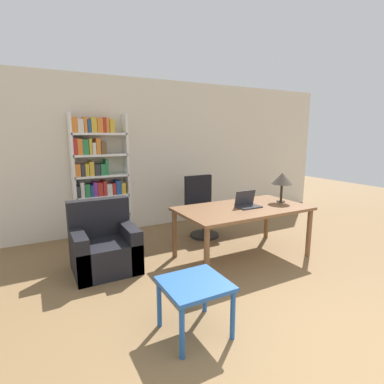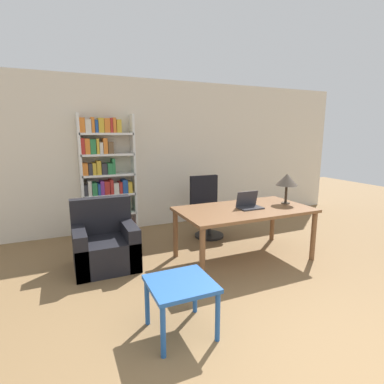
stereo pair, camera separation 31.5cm
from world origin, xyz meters
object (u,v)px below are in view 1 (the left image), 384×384
at_px(desk, 243,213).
at_px(bookshelf, 98,181).
at_px(armchair, 104,248).
at_px(office_chair, 202,209).
at_px(laptop, 247,203).
at_px(table_lamp, 282,179).
at_px(side_table_blue, 195,290).

relative_size(desk, bookshelf, 0.89).
bearing_deg(bookshelf, armchair, -99.71).
relative_size(office_chair, armchair, 1.16).
xyz_separation_m(armchair, bookshelf, (0.23, 1.32, 0.67)).
height_order(laptop, office_chair, office_chair).
height_order(office_chair, armchair, office_chair).
distance_m(desk, office_chair, 1.10).
height_order(table_lamp, bookshelf, bookshelf).
xyz_separation_m(laptop, office_chair, (-0.10, 1.09, -0.31)).
bearing_deg(laptop, office_chair, 95.01).
xyz_separation_m(desk, side_table_blue, (-1.41, -1.15, -0.25)).
xyz_separation_m(desk, office_chair, (-0.03, 1.08, -0.19)).
xyz_separation_m(laptop, side_table_blue, (-1.48, -1.14, -0.37)).
bearing_deg(desk, office_chair, 91.56).
distance_m(side_table_blue, armchair, 1.73).
bearing_deg(side_table_blue, armchair, 103.84).
height_order(laptop, bookshelf, bookshelf).
relative_size(desk, side_table_blue, 3.31).
height_order(desk, office_chair, office_chair).
distance_m(laptop, bookshelf, 2.50).
distance_m(desk, table_lamp, 0.83).
bearing_deg(armchair, table_lamp, -11.69).
xyz_separation_m(office_chair, armchair, (-1.79, -0.56, -0.17)).
bearing_deg(office_chair, table_lamp, -55.39).
height_order(laptop, armchair, laptop).
height_order(side_table_blue, armchair, armchair).
height_order(desk, laptop, laptop).
relative_size(laptop, office_chair, 0.32).
distance_m(table_lamp, bookshelf, 2.96).
distance_m(laptop, table_lamp, 0.72).
xyz_separation_m(office_chair, bookshelf, (-1.57, 0.77, 0.50)).
bearing_deg(office_chair, side_table_blue, -121.74).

